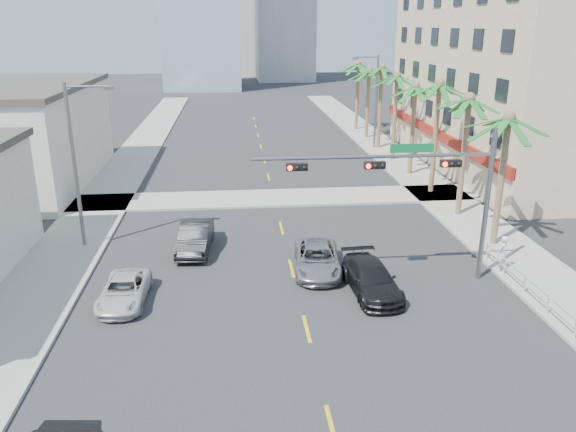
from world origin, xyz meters
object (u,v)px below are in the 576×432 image
(traffic_signal_mast, at_px, (422,180))
(pedestrian, at_px, (502,253))
(car_lane_left, at_px, (195,237))
(car_lane_right, at_px, (371,279))
(car_parked_far, at_px, (124,291))
(car_lane_center, at_px, (317,259))

(traffic_signal_mast, height_order, pedestrian, traffic_signal_mast)
(car_lane_left, height_order, car_lane_right, car_lane_left)
(car_parked_far, relative_size, car_lane_center, 0.87)
(car_lane_left, bearing_deg, traffic_signal_mast, -20.71)
(car_lane_left, bearing_deg, pedestrian, -12.36)
(car_parked_far, bearing_deg, car_lane_left, 66.20)
(traffic_signal_mast, distance_m, car_lane_right, 5.08)
(car_parked_far, height_order, car_lane_right, car_lane_right)
(traffic_signal_mast, bearing_deg, car_lane_right, -157.61)
(car_lane_left, distance_m, pedestrian, 15.95)
(traffic_signal_mast, xyz_separation_m, car_lane_left, (-10.78, 4.98, -4.29))
(car_lane_right, bearing_deg, car_parked_far, 175.42)
(car_lane_center, height_order, pedestrian, pedestrian)
(car_lane_center, relative_size, pedestrian, 2.63)
(car_lane_right, relative_size, pedestrian, 2.65)
(traffic_signal_mast, bearing_deg, car_lane_left, 155.24)
(pedestrian, bearing_deg, car_lane_center, -46.77)
(pedestrian, bearing_deg, car_lane_left, -56.14)
(traffic_signal_mast, xyz_separation_m, car_parked_far, (-13.58, -0.91, -4.48))
(traffic_signal_mast, relative_size, car_lane_center, 2.32)
(car_lane_right, bearing_deg, traffic_signal_mast, 18.22)
(traffic_signal_mast, height_order, car_lane_right, traffic_signal_mast)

